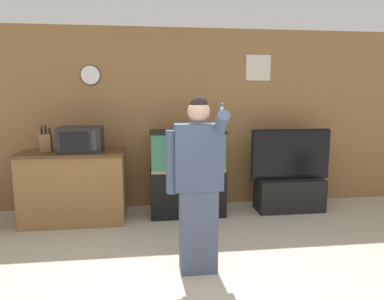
% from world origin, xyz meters
% --- Properties ---
extents(wall_back_paneled, '(10.00, 0.08, 2.60)m').
position_xyz_m(wall_back_paneled, '(-0.00, 3.01, 1.30)').
color(wall_back_paneled, olive).
rests_on(wall_back_paneled, ground_plane).
extents(counter_island, '(1.33, 0.58, 0.94)m').
position_xyz_m(counter_island, '(-1.46, 2.43, 0.47)').
color(counter_island, brown).
rests_on(counter_island, ground_plane).
extents(microwave, '(0.53, 0.36, 0.32)m').
position_xyz_m(microwave, '(-1.34, 2.40, 1.10)').
color(microwave, black).
rests_on(microwave, counter_island).
extents(knife_block, '(0.14, 0.09, 0.33)m').
position_xyz_m(knife_block, '(-1.78, 2.44, 1.06)').
color(knife_block, brown).
rests_on(knife_block, counter_island).
extents(aquarium_on_stand, '(1.02, 0.46, 1.18)m').
position_xyz_m(aquarium_on_stand, '(0.04, 2.53, 0.59)').
color(aquarium_on_stand, black).
rests_on(aquarium_on_stand, ground_plane).
extents(tv_on_stand, '(1.16, 0.40, 1.18)m').
position_xyz_m(tv_on_stand, '(1.52, 2.53, 0.35)').
color(tv_on_stand, black).
rests_on(tv_on_stand, ground_plane).
extents(person_standing, '(0.52, 0.39, 1.65)m').
position_xyz_m(person_standing, '(-0.04, 0.97, 0.86)').
color(person_standing, '#424C66').
rests_on(person_standing, ground_plane).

